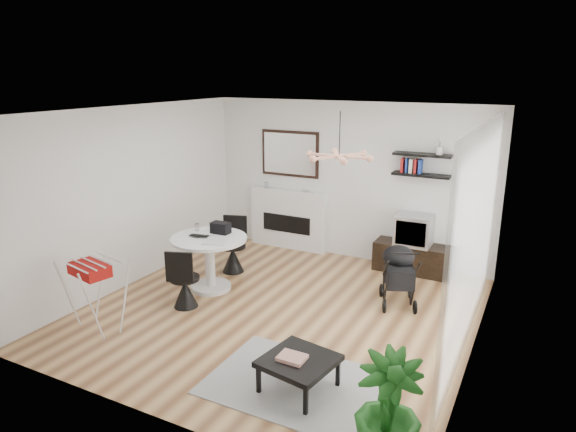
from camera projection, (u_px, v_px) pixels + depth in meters
The scene contains 25 objects.
floor at pixel (279, 311), 7.03m from camera, with size 5.00×5.00×0.00m, color brown.
ceiling at pixel (278, 111), 6.29m from camera, with size 5.00×5.00×0.00m, color white.
wall_back at pixel (347, 181), 8.80m from camera, with size 5.00×5.00×0.00m, color white.
wall_left at pixel (133, 196), 7.76m from camera, with size 5.00×5.00×0.00m, color white.
wall_right at pixel (482, 246), 5.56m from camera, with size 5.00×5.00×0.00m, color white.
sheer_curtain at pixel (475, 239), 5.77m from camera, with size 0.04×3.60×2.60m, color white.
fireplace at pixel (288, 212), 9.40m from camera, with size 1.50×0.17×2.16m.
shelf_lower at pixel (421, 175), 8.06m from camera, with size 0.90×0.25×0.04m, color black.
shelf_upper at pixel (423, 155), 7.97m from camera, with size 0.90×0.25×0.04m, color black.
pendant_lamp at pixel (339, 156), 6.39m from camera, with size 0.90×0.90×0.10m, color tan, non-canonical shape.
tv_console at pixel (414, 258), 8.34m from camera, with size 1.27×0.45×0.48m, color black.
crt_tv at pixel (414, 230), 8.22m from camera, with size 0.56×0.49×0.49m.
dining_table at pixel (210, 255), 7.61m from camera, with size 1.12×1.12×0.82m.
laptop at pixel (198, 237), 7.51m from camera, with size 0.30×0.19×0.02m, color black.
black_bag at pixel (221, 228), 7.70m from camera, with size 0.28×0.17×0.17m, color black.
newspaper at pixel (215, 242), 7.31m from camera, with size 0.32×0.27×0.01m, color silver.
drinking_glass at pixel (197, 227), 7.83m from camera, with size 0.07×0.07×0.11m, color white.
chair_far at pixel (233, 255), 8.37m from camera, with size 0.47×0.48×0.90m.
chair_near at pixel (185, 289), 7.09m from camera, with size 0.45×0.47×0.87m.
drying_rack at pixel (96, 294), 6.42m from camera, with size 0.73×0.70×0.93m.
stroller at pixel (398, 277), 7.19m from camera, with size 0.69×0.84×0.92m.
rug at pixel (296, 383), 5.39m from camera, with size 1.83×1.32×0.01m, color gray.
coffee_table at pixel (299, 362), 5.21m from camera, with size 0.78×0.78×0.35m.
magazines at pixel (292, 358), 5.18m from camera, with size 0.28×0.22×0.04m, color #C84C32.
potted_plant at pixel (388, 409), 4.22m from camera, with size 0.55×0.55×0.99m, color #1B5C1A.
Camera 1 is at (3.04, -5.64, 3.17)m, focal length 32.00 mm.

